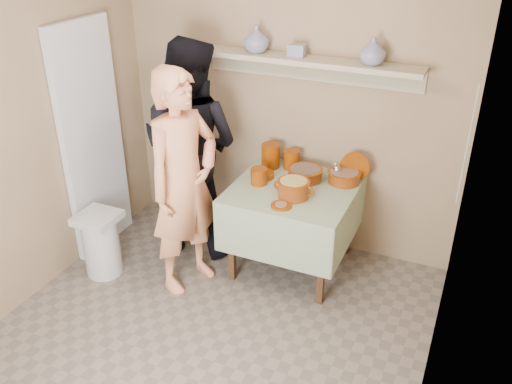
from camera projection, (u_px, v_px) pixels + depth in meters
The scene contains 22 objects.
ground at pixel (192, 354), 3.76m from camera, with size 3.50×3.50×0.00m, color #6F6457.
tile_panel at pixel (93, 141), 4.59m from camera, with size 0.06×0.70×2.00m, color silver.
plate_stack_a at pixel (271, 156), 4.65m from camera, with size 0.16×0.16×0.21m, color #6D2700.
plate_stack_b at pixel (291, 160), 4.63m from camera, with size 0.14×0.14×0.16m, color #6D2700.
bowl_stack at pixel (259, 176), 4.38m from camera, with size 0.14×0.14×0.14m, color #6D2700.
empty_bowl at pixel (264, 175), 4.50m from camera, with size 0.17×0.17×0.05m, color #6D2700.
propped_lid at pixel (355, 167), 4.42m from camera, with size 0.24×0.24×0.02m, color #6D2700.
vase_right at pixel (373, 51), 3.97m from camera, with size 0.19×0.19×0.20m, color navy.
vase_left at pixel (256, 39), 4.31m from camera, with size 0.20×0.20×0.21m, color navy.
ceramic_box at pixel (297, 50), 4.22m from camera, with size 0.13×0.09×0.09m, color navy.
person_cook at pixel (184, 183), 4.11m from camera, with size 0.66×0.43×1.80m, color #EB9565.
person_helper at pixel (191, 147), 4.62m from camera, with size 0.91×0.71×1.88m, color black.
room_shell at pixel (177, 139), 3.01m from camera, with size 3.04×3.54×2.62m.
serving_table at pixel (294, 200), 4.41m from camera, with size 0.97×0.97×0.76m.
cazuela_meat_a at pixel (305, 173), 4.45m from camera, with size 0.30×0.30×0.10m.
cazuela_meat_b at pixel (344, 176), 4.41m from camera, with size 0.28×0.28×0.10m.
ladle at pixel (337, 169), 4.40m from camera, with size 0.08×0.26×0.19m.
cazuela_rice at pixel (293, 187), 4.17m from camera, with size 0.33×0.25×0.14m.
front_plate at pixel (281, 205), 4.06m from camera, with size 0.16×0.16×0.03m.
wall_shelf at pixel (309, 63), 4.25m from camera, with size 1.80×0.25×0.21m.
trash_bin at pixel (101, 244), 4.49m from camera, with size 0.32×0.32×0.56m.
electrical_cord at pixel (467, 146), 3.85m from camera, with size 0.01×0.05×0.90m.
Camera 1 is at (1.55, -2.38, 2.75)m, focal length 38.00 mm.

